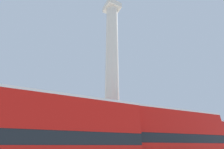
% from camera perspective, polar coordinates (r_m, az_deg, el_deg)
% --- Properties ---
extents(monument_column, '(6.00, 6.00, 22.27)m').
position_cam_1_polar(monument_column, '(16.42, 0.00, -10.36)').
color(monument_column, beige).
rests_on(monument_column, ground_plane).
extents(bus_a, '(11.07, 3.52, 4.39)m').
position_cam_1_polar(bus_a, '(11.51, 16.96, -22.67)').
color(bus_a, '#B7140F').
rests_on(bus_a, ground_plane).
extents(bus_b, '(10.86, 3.03, 4.24)m').
position_cam_1_polar(bus_b, '(7.99, -30.77, -20.17)').
color(bus_b, '#B7140F').
rests_on(bus_b, ground_plane).
extents(street_lamp, '(0.45, 0.45, 5.84)m').
position_cam_1_polar(street_lamp, '(16.46, 14.35, -20.04)').
color(street_lamp, black).
rests_on(street_lamp, ground_plane).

